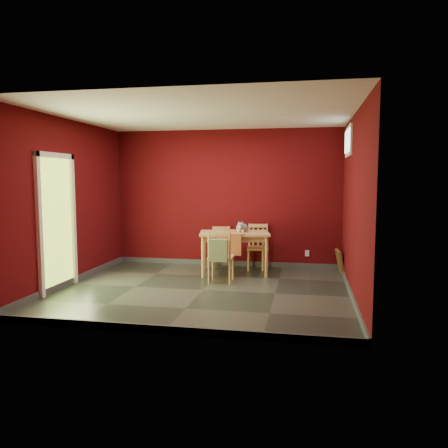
% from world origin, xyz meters
% --- Properties ---
extents(ground, '(4.50, 4.50, 0.00)m').
position_xyz_m(ground, '(0.00, 0.00, 0.00)').
color(ground, '#2D342D').
rests_on(ground, ground).
extents(room_shell, '(4.50, 4.50, 4.50)m').
position_xyz_m(room_shell, '(0.00, 0.00, 0.05)').
color(room_shell, '#4A070B').
rests_on(room_shell, ground).
extents(doorway, '(0.06, 1.01, 2.13)m').
position_xyz_m(doorway, '(-2.23, -0.40, 1.12)').
color(doorway, '#B7D838').
rests_on(doorway, ground).
extents(window, '(0.05, 0.90, 0.50)m').
position_xyz_m(window, '(2.23, 1.00, 2.35)').
color(window, white).
rests_on(window, room_shell).
extents(outlet_plate, '(0.08, 0.02, 0.12)m').
position_xyz_m(outlet_plate, '(1.60, 1.99, 0.30)').
color(outlet_plate, silver).
rests_on(outlet_plate, room_shell).
extents(dining_table, '(1.35, 0.94, 0.77)m').
position_xyz_m(dining_table, '(0.29, 1.24, 0.68)').
color(dining_table, tan).
rests_on(dining_table, ground).
extents(table_runner, '(0.49, 0.81, 0.38)m').
position_xyz_m(table_runner, '(0.29, 1.11, 0.72)').
color(table_runner, '#C16B31').
rests_on(table_runner, dining_table).
extents(chair_far_left, '(0.46, 0.46, 0.80)m').
position_xyz_m(chair_far_left, '(-0.05, 1.79, 0.41)').
color(chair_far_left, tan).
rests_on(chair_far_left, ground).
extents(chair_far_right, '(0.44, 0.44, 0.87)m').
position_xyz_m(chair_far_right, '(0.66, 1.78, 0.44)').
color(chair_far_right, tan).
rests_on(chair_far_right, ground).
extents(chair_near, '(0.42, 0.42, 0.88)m').
position_xyz_m(chair_near, '(0.17, 0.57, 0.45)').
color(chair_near, tan).
rests_on(chair_near, ground).
extents(tote_bag, '(0.31, 0.18, 0.43)m').
position_xyz_m(tote_bag, '(0.17, 0.35, 0.58)').
color(tote_bag, '#748957').
rests_on(tote_bag, chair_near).
extents(cat, '(0.24, 0.44, 0.22)m').
position_xyz_m(cat, '(0.42, 1.32, 0.88)').
color(cat, slate).
rests_on(cat, table_runner).
extents(picture_frame, '(0.18, 0.45, 0.44)m').
position_xyz_m(picture_frame, '(2.19, 1.59, 0.22)').
color(picture_frame, brown).
rests_on(picture_frame, ground).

